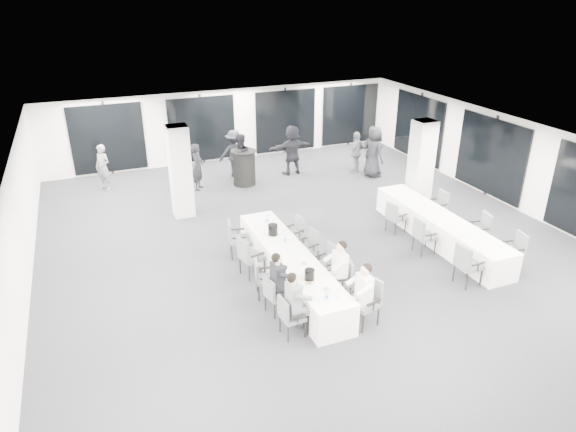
# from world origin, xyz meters

# --- Properties ---
(room) EXTENTS (14.04, 16.04, 2.84)m
(room) POSITION_xyz_m (0.89, 1.11, 1.39)
(room) COLOR #25262B
(room) RESTS_ON ground
(column_left) EXTENTS (0.60, 0.60, 2.80)m
(column_left) POSITION_xyz_m (-2.80, 3.20, 1.40)
(column_left) COLOR silver
(column_left) RESTS_ON floor
(column_right) EXTENTS (0.60, 0.60, 2.80)m
(column_right) POSITION_xyz_m (4.20, 1.00, 1.40)
(column_right) COLOR silver
(column_right) RESTS_ON floor
(banquet_table_main) EXTENTS (0.90, 5.00, 0.75)m
(banquet_table_main) POSITION_xyz_m (-1.25, -1.64, 0.38)
(banquet_table_main) COLOR white
(banquet_table_main) RESTS_ON floor
(banquet_table_side) EXTENTS (0.90, 5.00, 0.75)m
(banquet_table_side) POSITION_xyz_m (3.33, -1.25, 0.38)
(banquet_table_side) COLOR white
(banquet_table_side) RESTS_ON floor
(cocktail_table) EXTENTS (0.89, 0.89, 1.24)m
(cocktail_table) POSITION_xyz_m (-0.26, 5.01, 0.63)
(cocktail_table) COLOR black
(cocktail_table) RESTS_ON floor
(chair_main_left_near) EXTENTS (0.48, 0.53, 0.90)m
(chair_main_left_near) POSITION_xyz_m (-2.08, -3.56, 0.51)
(chair_main_left_near) COLOR #4E5055
(chair_main_left_near) RESTS_ON floor
(chair_main_left_second) EXTENTS (0.52, 0.55, 0.87)m
(chair_main_left_second) POSITION_xyz_m (-2.07, -2.72, 0.50)
(chair_main_left_second) COLOR #4E5055
(chair_main_left_second) RESTS_ON floor
(chair_main_left_mid) EXTENTS (0.55, 0.58, 0.90)m
(chair_main_left_mid) POSITION_xyz_m (-2.07, -2.00, 0.51)
(chair_main_left_mid) COLOR #4E5055
(chair_main_left_mid) RESTS_ON floor
(chair_main_left_fourth) EXTENTS (0.62, 0.65, 1.02)m
(chair_main_left_fourth) POSITION_xyz_m (-2.08, -1.03, 0.58)
(chair_main_left_fourth) COLOR #4E5055
(chair_main_left_fourth) RESTS_ON floor
(chair_main_left_far) EXTENTS (0.59, 0.62, 0.98)m
(chair_main_left_far) POSITION_xyz_m (-2.08, 0.07, 0.56)
(chair_main_left_far) COLOR #4E5055
(chair_main_left_far) RESTS_ON floor
(chair_main_right_near) EXTENTS (0.63, 0.66, 1.04)m
(chair_main_right_near) POSITION_xyz_m (-0.41, -3.76, 0.59)
(chair_main_right_near) COLOR #4E5055
(chair_main_right_near) RESTS_ON floor
(chair_main_right_second) EXTENTS (0.57, 0.60, 0.93)m
(chair_main_right_second) POSITION_xyz_m (-0.42, -2.75, 0.53)
(chair_main_right_second) COLOR #4E5055
(chair_main_right_second) RESTS_ON floor
(chair_main_right_mid) EXTENTS (0.55, 0.59, 0.95)m
(chair_main_right_mid) POSITION_xyz_m (-0.42, -1.99, 0.54)
(chair_main_right_mid) COLOR #4E5055
(chair_main_right_mid) RESTS_ON floor
(chair_main_right_fourth) EXTENTS (0.54, 0.56, 0.88)m
(chair_main_right_fourth) POSITION_xyz_m (-0.42, -0.96, 0.50)
(chair_main_right_fourth) COLOR #4E5055
(chair_main_right_fourth) RESTS_ON floor
(chair_main_right_far) EXTENTS (0.52, 0.55, 0.86)m
(chair_main_right_far) POSITION_xyz_m (-0.42, -0.08, 0.49)
(chair_main_right_far) COLOR #4E5055
(chair_main_right_far) RESTS_ON floor
(chair_side_left_near) EXTENTS (0.55, 0.61, 1.03)m
(chair_side_left_near) POSITION_xyz_m (2.49, -3.33, 0.59)
(chair_side_left_near) COLOR #4E5055
(chair_side_left_near) RESTS_ON floor
(chair_side_left_mid) EXTENTS (0.50, 0.55, 0.96)m
(chair_side_left_mid) POSITION_xyz_m (2.49, -1.63, 0.55)
(chair_side_left_mid) COLOR #4E5055
(chair_side_left_mid) RESTS_ON floor
(chair_side_left_far) EXTENTS (0.55, 0.58, 0.91)m
(chair_side_left_far) POSITION_xyz_m (2.50, -0.30, 0.52)
(chair_side_left_far) COLOR #4E5055
(chair_side_left_far) RESTS_ON floor
(chair_side_right_near) EXTENTS (0.56, 0.59, 0.94)m
(chair_side_right_near) POSITION_xyz_m (4.16, -3.13, 0.53)
(chair_side_right_near) COLOR #4E5055
(chair_side_right_near) RESTS_ON floor
(chair_side_right_mid) EXTENTS (0.58, 0.61, 0.96)m
(chair_side_right_mid) POSITION_xyz_m (4.16, -1.91, 0.55)
(chair_side_right_mid) COLOR #4E5055
(chair_side_right_mid) RESTS_ON floor
(chair_side_right_far) EXTENTS (0.47, 0.53, 0.93)m
(chair_side_right_far) POSITION_xyz_m (4.16, -0.13, 0.53)
(chair_side_right_far) COLOR #4E5055
(chair_side_right_far) RESTS_ON floor
(seated_guest_a) EXTENTS (0.50, 0.38, 1.44)m
(seated_guest_a) POSITION_xyz_m (-1.92, -3.55, 0.81)
(seated_guest_a) COLOR slate
(seated_guest_a) RESTS_ON floor
(seated_guest_b) EXTENTS (0.50, 0.38, 1.44)m
(seated_guest_b) POSITION_xyz_m (-1.92, -2.70, 0.81)
(seated_guest_b) COLOR black
(seated_guest_b) RESTS_ON floor
(seated_guest_c) EXTENTS (0.50, 0.38, 1.44)m
(seated_guest_c) POSITION_xyz_m (-0.58, -3.78, 0.81)
(seated_guest_c) COLOR silver
(seated_guest_c) RESTS_ON floor
(seated_guest_d) EXTENTS (0.50, 0.38, 1.44)m
(seated_guest_d) POSITION_xyz_m (-0.58, -2.73, 0.81)
(seated_guest_d) COLOR silver
(seated_guest_d) RESTS_ON floor
(standing_guest_a) EXTENTS (0.78, 0.84, 1.83)m
(standing_guest_a) POSITION_xyz_m (-1.86, 5.16, 0.92)
(standing_guest_a) COLOR black
(standing_guest_a) RESTS_ON floor
(standing_guest_b) EXTENTS (1.05, 0.71, 2.05)m
(standing_guest_b) POSITION_xyz_m (-0.37, 5.13, 1.03)
(standing_guest_b) COLOR black
(standing_guest_b) RESTS_ON floor
(standing_guest_c) EXTENTS (1.40, 0.99, 1.95)m
(standing_guest_c) POSITION_xyz_m (-0.30, 5.97, 0.98)
(standing_guest_c) COLOR black
(standing_guest_c) RESTS_ON floor
(standing_guest_d) EXTENTS (1.18, 1.09, 1.76)m
(standing_guest_d) POSITION_xyz_m (4.02, 4.66, 0.88)
(standing_guest_d) COLOR slate
(standing_guest_d) RESTS_ON floor
(standing_guest_e) EXTENTS (0.65, 1.03, 2.11)m
(standing_guest_e) POSITION_xyz_m (4.39, 4.04, 1.05)
(standing_guest_e) COLOR black
(standing_guest_e) RESTS_ON floor
(standing_guest_f) EXTENTS (1.96, 0.87, 2.09)m
(standing_guest_f) POSITION_xyz_m (1.73, 5.41, 1.04)
(standing_guest_f) COLOR black
(standing_guest_f) RESTS_ON floor
(standing_guest_g) EXTENTS (0.83, 0.83, 1.78)m
(standing_guest_g) POSITION_xyz_m (-4.86, 6.40, 0.89)
(standing_guest_g) COLOR slate
(standing_guest_g) RESTS_ON floor
(standing_guest_h) EXTENTS (1.12, 1.13, 2.04)m
(standing_guest_h) POSITION_xyz_m (4.50, 4.39, 1.02)
(standing_guest_h) COLOR black
(standing_guest_h) RESTS_ON floor
(ice_bucket_near) EXTENTS (0.22, 0.22, 0.25)m
(ice_bucket_near) POSITION_xyz_m (-1.32, -2.88, 0.87)
(ice_bucket_near) COLOR black
(ice_bucket_near) RESTS_ON banquet_table_main
(ice_bucket_far) EXTENTS (0.24, 0.24, 0.28)m
(ice_bucket_far) POSITION_xyz_m (-1.28, -0.56, 0.89)
(ice_bucket_far) COLOR black
(ice_bucket_far) RESTS_ON banquet_table_main
(water_bottle_a) EXTENTS (0.08, 0.08, 0.24)m
(water_bottle_a) POSITION_xyz_m (-1.33, -3.71, 0.87)
(water_bottle_a) COLOR silver
(water_bottle_a) RESTS_ON banquet_table_main
(water_bottle_b) EXTENTS (0.06, 0.06, 0.20)m
(water_bottle_b) POSITION_xyz_m (-1.15, -1.07, 0.85)
(water_bottle_b) COLOR silver
(water_bottle_b) RESTS_ON banquet_table_main
(water_bottle_c) EXTENTS (0.07, 0.07, 0.23)m
(water_bottle_c) POSITION_xyz_m (-1.18, 0.12, 0.86)
(water_bottle_c) COLOR silver
(water_bottle_c) RESTS_ON banquet_table_main
(plate_a) EXTENTS (0.21, 0.21, 0.03)m
(plate_a) POSITION_xyz_m (-1.40, -3.01, 0.76)
(plate_a) COLOR white
(plate_a) RESTS_ON banquet_table_main
(plate_b) EXTENTS (0.21, 0.21, 0.03)m
(plate_b) POSITION_xyz_m (-1.16, -3.37, 0.76)
(plate_b) COLOR white
(plate_b) RESTS_ON banquet_table_main
(plate_c) EXTENTS (0.22, 0.22, 0.03)m
(plate_c) POSITION_xyz_m (-1.16, -2.21, 0.76)
(plate_c) COLOR white
(plate_c) RESTS_ON banquet_table_main
(wine_glass) EXTENTS (0.08, 0.08, 0.22)m
(wine_glass) POSITION_xyz_m (-1.08, -3.74, 0.91)
(wine_glass) COLOR silver
(wine_glass) RESTS_ON banquet_table_main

